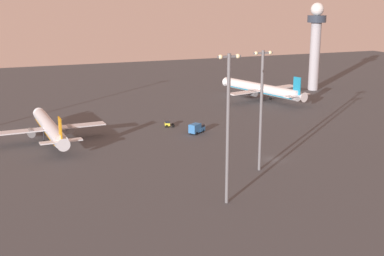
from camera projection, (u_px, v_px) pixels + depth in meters
ground_plane at (273, 159)px, 131.72m from camera, size 416.00×416.00×0.00m
control_tower at (316, 40)px, 223.91m from camera, size 8.00×8.00×37.65m
airplane_near_gate at (50, 128)px, 147.41m from camera, size 31.60×40.59×10.41m
airplane_taxiway_distant at (262, 89)px, 205.97m from camera, size 34.39×43.81×11.41m
pushback_tug at (168, 124)px, 164.19m from camera, size 3.42×2.50×2.05m
catering_truck at (197, 128)px, 156.46m from camera, size 6.01×5.07×3.05m
apron_light_central at (228, 121)px, 100.02m from camera, size 4.80×0.90×29.93m
apron_light_east at (261, 104)px, 119.78m from camera, size 4.80×0.90×28.45m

